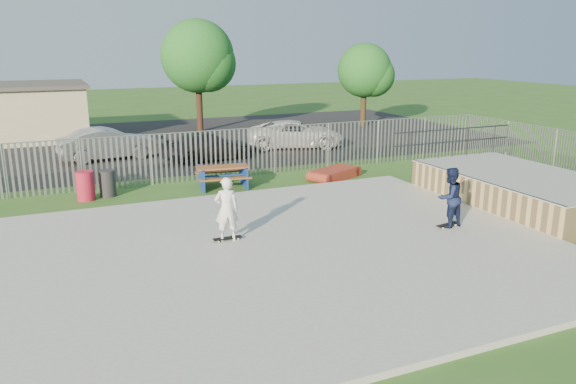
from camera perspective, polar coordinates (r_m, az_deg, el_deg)
name	(u,v)px	position (r m, az deg, el deg)	size (l,w,h in m)	color
ground	(278,254)	(14.96, -1.01, -6.34)	(120.00, 120.00, 0.00)	#315B1F
concrete_slab	(278,252)	(14.94, -1.01, -6.07)	(15.00, 12.00, 0.15)	#A1A19B
quarter_pipe	(520,189)	(20.93, 22.52, 0.30)	(5.50, 7.05, 2.19)	tan
fence	(253,178)	(19.10, -3.57, 1.48)	(26.04, 16.02, 2.00)	gray
picnic_table	(223,176)	(21.88, -6.64, 1.58)	(2.17, 1.87, 0.83)	brown
funbox	(334,174)	(23.25, 4.74, 1.87)	(2.30, 1.80, 0.41)	maroon
trash_bin_red	(85,186)	(21.16, -19.89, 0.60)	(0.63, 0.63, 1.05)	#AF1B33
trash_bin_grey	(108,183)	(21.45, -17.86, 0.85)	(0.58, 0.58, 0.97)	#262629
parking_lot	(148,142)	(32.77, -13.99, 4.93)	(40.00, 18.00, 0.02)	black
car_silver	(108,144)	(28.20, -17.78, 4.69)	(1.61, 4.60, 1.52)	#AEAEB3
car_dark	(208,147)	(27.02, -8.10, 4.60)	(1.82, 4.48, 1.30)	black
car_white	(296,134)	(30.05, 0.78, 5.90)	(2.38, 5.16, 1.44)	silver
tree_mid	(197,56)	(35.84, -9.18, 13.45)	(4.47, 4.47, 6.90)	#3A2217
tree_right	(365,71)	(38.24, 7.78, 12.12)	(3.55, 3.55, 5.48)	#3F2E19
skateboard_a	(447,225)	(17.33, 15.89, -3.27)	(0.82, 0.33, 0.08)	black
skateboard_b	(228,239)	(15.62, -6.16, -4.76)	(0.80, 0.21, 0.08)	black
skater_navy	(450,197)	(17.09, 16.09, -0.54)	(0.87, 0.68, 1.79)	#121B3A
skater_white	(227,209)	(15.36, -6.25, -1.75)	(0.65, 0.43, 1.79)	white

